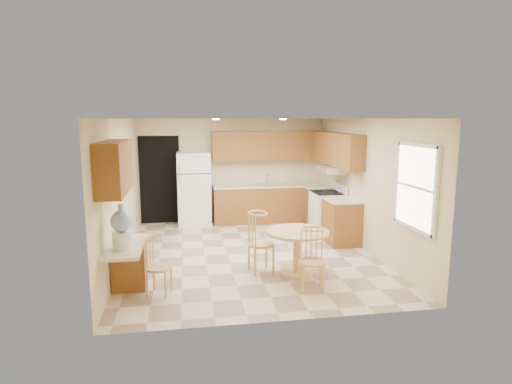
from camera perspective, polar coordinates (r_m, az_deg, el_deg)
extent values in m
plane|color=beige|center=(8.10, -0.92, -8.20)|extent=(5.50, 5.50, 0.00)
cube|color=white|center=(7.71, -0.97, 9.78)|extent=(4.50, 5.50, 0.02)
cube|color=beige|center=(10.51, -3.16, 2.93)|extent=(4.50, 0.02, 2.50)
cube|color=beige|center=(5.16, 3.59, -4.27)|extent=(4.50, 0.02, 2.50)
cube|color=beige|center=(7.80, -17.51, 0.10)|extent=(0.02, 5.50, 2.50)
cube|color=beige|center=(8.43, 14.36, 0.95)|extent=(0.02, 5.50, 2.50)
cube|color=black|center=(10.48, -12.70, 1.58)|extent=(0.90, 0.02, 2.10)
cube|color=brown|center=(10.48, 1.83, -1.60)|extent=(2.75, 0.60, 0.87)
cube|color=beige|center=(10.40, 1.84, 0.86)|extent=(2.75, 0.63, 0.04)
cube|color=brown|center=(10.18, 8.43, -2.04)|extent=(0.60, 0.59, 0.87)
cube|color=beige|center=(10.10, 8.50, 0.49)|extent=(0.63, 0.59, 0.04)
cube|color=brown|center=(8.84, 11.31, -3.93)|extent=(0.60, 0.80, 0.87)
cube|color=beige|center=(8.74, 11.41, -1.03)|extent=(0.63, 0.80, 0.04)
cube|color=brown|center=(10.42, 1.72, 6.20)|extent=(2.75, 0.33, 0.70)
cube|color=brown|center=(9.42, 10.64, 5.65)|extent=(0.33, 2.42, 0.70)
cube|color=brown|center=(6.13, -18.31, 3.20)|extent=(0.33, 1.40, 0.70)
cube|color=silver|center=(10.39, 1.71, 0.98)|extent=(0.78, 0.44, 0.01)
cube|color=silver|center=(9.41, 10.13, 3.03)|extent=(0.50, 0.76, 0.14)
cube|color=brown|center=(6.71, -16.53, -9.24)|extent=(0.48, 0.42, 0.72)
cube|color=beige|center=(6.23, -17.13, -6.97)|extent=(0.50, 1.20, 0.04)
cube|color=white|center=(6.76, 20.58, 0.64)|extent=(0.05, 1.00, 1.20)
cube|color=white|center=(6.69, 20.83, 5.89)|extent=(0.05, 1.10, 0.06)
cube|color=white|center=(6.87, 20.20, -4.48)|extent=(0.05, 1.10, 0.06)
cube|color=white|center=(6.30, 22.89, -0.13)|extent=(0.05, 0.06, 1.28)
cube|color=white|center=(7.21, 18.43, 1.30)|extent=(0.05, 0.06, 1.28)
cylinder|color=white|center=(8.84, -5.38, 9.64)|extent=(0.14, 0.14, 0.02)
cylinder|color=white|center=(9.05, 3.62, 9.66)|extent=(0.14, 0.14, 0.02)
cube|color=white|center=(10.16, -8.26, 0.40)|extent=(0.76, 0.71, 1.73)
cube|color=black|center=(9.74, -8.27, 2.41)|extent=(0.75, 0.01, 0.02)
cube|color=silver|center=(9.74, -10.14, 1.76)|extent=(0.03, 0.03, 0.18)
cube|color=silver|center=(9.72, -10.17, 2.95)|extent=(0.03, 0.03, 0.14)
cube|color=white|center=(9.54, 9.50, -2.77)|extent=(0.65, 0.76, 0.90)
cube|color=black|center=(9.45, 9.58, -0.08)|extent=(0.64, 0.75, 0.02)
cube|color=white|center=(9.53, 11.19, 0.54)|extent=(0.06, 0.76, 0.18)
cylinder|color=tan|center=(7.07, 5.49, -10.73)|extent=(0.54, 0.54, 0.06)
cylinder|color=tan|center=(6.96, 5.53, -8.18)|extent=(0.13, 0.13, 0.66)
cylinder|color=tan|center=(6.86, 5.58, -5.32)|extent=(1.00, 1.00, 0.04)
cylinder|color=tan|center=(7.04, 0.66, -6.96)|extent=(0.44, 0.44, 0.04)
cylinder|color=tan|center=(7.24, -0.80, -8.46)|extent=(0.04, 0.04, 0.47)
cylinder|color=tan|center=(7.29, 1.66, -8.33)|extent=(0.04, 0.04, 0.47)
cylinder|color=tan|center=(6.94, -0.41, -9.26)|extent=(0.04, 0.04, 0.47)
cylinder|color=tan|center=(7.00, 2.16, -9.11)|extent=(0.04, 0.04, 0.47)
cylinder|color=tan|center=(6.36, 7.51, -9.25)|extent=(0.41, 0.41, 0.04)
cylinder|color=tan|center=(6.52, 5.84, -10.75)|extent=(0.03, 0.03, 0.44)
cylinder|color=tan|center=(6.60, 8.32, -10.55)|extent=(0.03, 0.03, 0.44)
cylinder|color=tan|center=(6.26, 6.55, -11.66)|extent=(0.03, 0.03, 0.44)
cylinder|color=tan|center=(6.34, 9.14, -11.43)|extent=(0.03, 0.03, 0.44)
cylinder|color=tan|center=(6.34, -12.82, -9.83)|extent=(0.37, 0.37, 0.04)
cylinder|color=tan|center=(6.54, -13.87, -11.11)|extent=(0.03, 0.03, 0.40)
cylinder|color=tan|center=(6.53, -11.50, -11.07)|extent=(0.03, 0.03, 0.40)
cylinder|color=tan|center=(6.30, -14.05, -11.96)|extent=(0.03, 0.03, 0.40)
cylinder|color=tan|center=(6.28, -11.58, -11.93)|extent=(0.03, 0.03, 0.40)
cylinder|color=white|center=(6.06, -17.37, -6.14)|extent=(0.27, 0.27, 0.23)
sphere|color=#81ABC8|center=(5.99, -17.50, -3.72)|extent=(0.29, 0.29, 0.29)
cylinder|color=#81ABC8|center=(5.95, -17.59, -1.96)|extent=(0.07, 0.07, 0.08)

